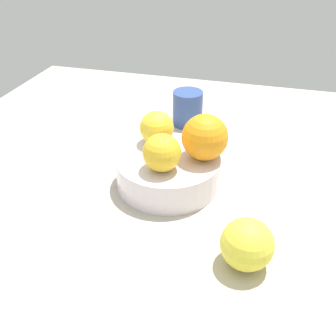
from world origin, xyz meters
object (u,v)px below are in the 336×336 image
at_px(orange_in_bowl_0, 160,152).
at_px(orange_loose_0, 247,244).
at_px(fruit_bowl, 168,171).
at_px(orange_in_bowl_1, 205,137).
at_px(orange_in_bowl_2, 157,128).
at_px(ceramic_cup, 188,108).

xyz_separation_m(orange_in_bowl_0, orange_loose_0, (-0.16, 0.12, -0.05)).
height_order(fruit_bowl, orange_in_bowl_1, orange_in_bowl_1).
distance_m(orange_in_bowl_1, orange_loose_0, 0.21).
xyz_separation_m(fruit_bowl, orange_in_bowl_2, (0.03, -0.05, 0.06)).
distance_m(orange_in_bowl_0, orange_in_bowl_1, 0.09).
bearing_deg(ceramic_cup, orange_in_bowl_0, 93.19).
height_order(orange_in_bowl_2, ceramic_cup, orange_in_bowl_2).
bearing_deg(fruit_bowl, orange_in_bowl_0, 84.90).
bearing_deg(orange_in_bowl_2, orange_in_bowl_1, 163.32).
relative_size(orange_in_bowl_1, orange_in_bowl_2, 1.28).
bearing_deg(orange_in_bowl_1, orange_in_bowl_0, 40.58).
bearing_deg(orange_in_bowl_2, orange_in_bowl_0, 109.74).
height_order(orange_in_bowl_1, ceramic_cup, orange_in_bowl_1).
bearing_deg(orange_loose_0, orange_in_bowl_1, -61.79).
bearing_deg(orange_in_bowl_0, fruit_bowl, -95.10).
distance_m(fruit_bowl, ceramic_cup, 0.25).
xyz_separation_m(fruit_bowl, orange_in_bowl_0, (0.00, 0.04, 0.06)).
bearing_deg(orange_loose_0, fruit_bowl, -45.83).
height_order(fruit_bowl, ceramic_cup, ceramic_cup).
bearing_deg(ceramic_cup, fruit_bowl, 94.49).
bearing_deg(orange_in_bowl_0, orange_loose_0, 142.64).
relative_size(orange_in_bowl_1, ceramic_cup, 1.00).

